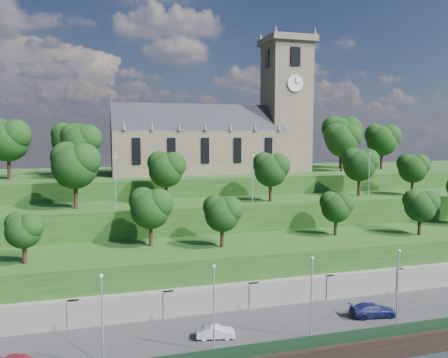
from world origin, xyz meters
name	(u,v)px	position (x,y,z in m)	size (l,w,h in m)	color
promenade	(312,330)	(0.00, 6.00, 1.00)	(160.00, 12.00, 2.00)	#2D2D30
quay_wall	(341,356)	(0.00, -0.05, 1.10)	(160.00, 0.50, 2.20)	black
fence	(338,338)	(0.00, 0.60, 2.60)	(160.00, 0.10, 1.20)	#15311C
retaining_wall	(290,297)	(0.00, 11.97, 2.50)	(160.00, 2.10, 5.00)	slate
embankment_lower	(272,271)	(0.00, 18.00, 4.00)	(160.00, 12.00, 8.00)	#1D4316
embankment_upper	(246,238)	(0.00, 29.00, 6.00)	(160.00, 10.00, 12.00)	#1D4316
hilltop	(213,207)	(0.00, 50.00, 7.50)	(160.00, 32.00, 15.00)	#1D4316
church	(222,133)	(0.79, 45.98, 22.52)	(38.60, 12.35, 27.60)	brown
trees_lower	(307,204)	(5.22, 18.44, 12.78)	(69.02, 8.83, 7.90)	black
trees_upper	(239,165)	(-1.38, 28.27, 17.59)	(60.54, 8.17, 9.32)	black
trees_hilltop	(235,137)	(2.97, 44.95, 21.81)	(78.52, 16.87, 11.38)	black
lamp_posts_promenade	(312,291)	(-2.00, 2.50, 6.79)	(60.36, 0.36, 8.35)	#B2B2B7
lamp_posts_upper	(253,175)	(0.00, 26.00, 16.29)	(40.36, 0.36, 7.38)	#B2B2B7
car_middle	(215,332)	(-11.20, 5.00, 2.64)	(1.35, 3.86, 1.27)	#B6B6BB
car_right	(372,310)	(7.03, 5.33, 2.75)	(2.09, 5.14, 1.49)	#161B50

